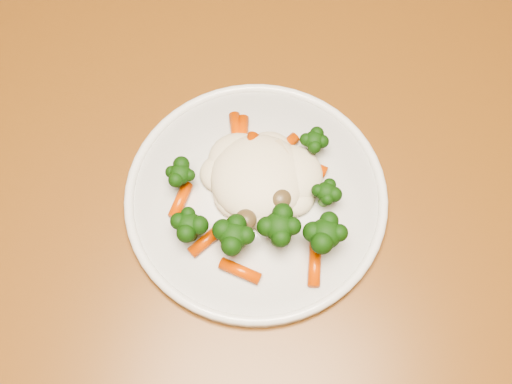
% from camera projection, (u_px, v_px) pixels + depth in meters
% --- Properties ---
extents(dining_table, '(1.43, 1.06, 0.75)m').
position_uv_depth(dining_table, '(174.00, 280.00, 0.72)').
color(dining_table, brown).
rests_on(dining_table, ground).
extents(plate, '(0.27, 0.27, 0.01)m').
position_uv_depth(plate, '(256.00, 198.00, 0.66)').
color(plate, white).
rests_on(plate, dining_table).
extents(meal, '(0.19, 0.18, 0.04)m').
position_uv_depth(meal, '(262.00, 193.00, 0.64)').
color(meal, '#F2E4C1').
rests_on(meal, plate).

